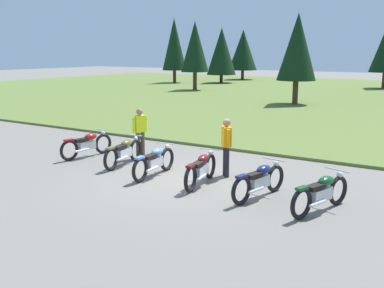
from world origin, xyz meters
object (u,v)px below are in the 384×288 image
motorcycle_sky_blue (154,161)px  rider_in_hivis_vest (226,144)px  rider_near_row_end (140,130)px  motorcycle_navy (259,181)px  motorcycle_british_green (321,193)px  motorcycle_maroon (201,169)px  motorcycle_olive (124,152)px  motorcycle_red (87,144)px

motorcycle_sky_blue → rider_in_hivis_vest: rider_in_hivis_vest is taller
rider_near_row_end → rider_in_hivis_vest: (3.50, -0.49, 0.00)m
motorcycle_navy → motorcycle_british_green: bearing=-6.0°
motorcycle_british_green → rider_in_hivis_vest: bearing=155.4°
rider_in_hivis_vest → rider_near_row_end: bearing=172.0°
motorcycle_maroon → motorcycle_olive: bearing=170.8°
motorcycle_olive → rider_in_hivis_vest: size_ratio=1.25×
motorcycle_red → motorcycle_maroon: same height
motorcycle_sky_blue → rider_near_row_end: bearing=138.3°
motorcycle_red → rider_near_row_end: rider_near_row_end is taller
motorcycle_maroon → rider_in_hivis_vest: size_ratio=1.25×
motorcycle_sky_blue → motorcycle_british_green: same height
motorcycle_sky_blue → rider_near_row_end: 2.40m
motorcycle_olive → motorcycle_sky_blue: size_ratio=1.00×
motorcycle_navy → rider_in_hivis_vest: size_ratio=1.24×
motorcycle_navy → motorcycle_maroon: bearing=173.8°
motorcycle_navy → rider_in_hivis_vest: bearing=141.3°
motorcycle_olive → rider_in_hivis_vest: 3.39m
motorcycle_red → motorcycle_navy: same height
motorcycle_red → rider_in_hivis_vest: bearing=4.2°
motorcycle_olive → motorcycle_navy: bearing=-8.1°
motorcycle_maroon → motorcycle_sky_blue: bearing=179.6°
rider_near_row_end → motorcycle_red: bearing=-151.6°
motorcycle_maroon → rider_in_hivis_vest: bearing=80.3°
motorcycle_sky_blue → rider_near_row_end: size_ratio=1.26×
motorcycle_olive → rider_in_hivis_vest: bearing=9.8°
motorcycle_red → rider_near_row_end: 1.89m
motorcycle_sky_blue → rider_in_hivis_vest: (1.75, 1.07, 0.51)m
motorcycle_olive → motorcycle_maroon: bearing=-9.2°
motorcycle_british_green → motorcycle_olive: bearing=172.4°
rider_in_hivis_vest → motorcycle_british_green: bearing=-24.6°
motorcycle_maroon → motorcycle_british_green: size_ratio=1.03×
motorcycle_maroon → rider_near_row_end: size_ratio=1.25×
motorcycle_sky_blue → motorcycle_british_green: size_ratio=1.03×
motorcycle_sky_blue → motorcycle_maroon: same height
motorcycle_navy → rider_in_hivis_vest: 2.09m
motorcycle_red → motorcycle_olive: (1.80, -0.20, 0.00)m
motorcycle_red → motorcycle_navy: 6.74m
motorcycle_red → motorcycle_sky_blue: 3.42m
motorcycle_red → rider_in_hivis_vest: rider_in_hivis_vest is taller
motorcycle_olive → motorcycle_british_green: size_ratio=1.03×
motorcycle_navy → motorcycle_british_green: (1.55, -0.16, 0.00)m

